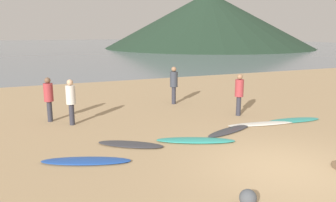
% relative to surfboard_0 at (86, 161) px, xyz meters
% --- Properties ---
extents(ground_plane, '(120.00, 120.00, 0.20)m').
position_rel_surfboard_0_xyz_m(ground_plane, '(4.29, 7.71, -0.14)').
color(ground_plane, tan).
rests_on(ground_plane, ground).
extents(ocean_water, '(140.00, 100.00, 0.01)m').
position_rel_surfboard_0_xyz_m(ocean_water, '(4.29, 63.20, -0.04)').
color(ocean_water, slate).
rests_on(ocean_water, ground).
extents(headland_hill, '(38.41, 38.41, 10.11)m').
position_rel_surfboard_0_xyz_m(headland_hill, '(30.90, 48.27, 5.02)').
color(headland_hill, '#1E3323').
rests_on(headland_hill, ground).
extents(surfboard_0, '(2.29, 1.35, 0.08)m').
position_rel_surfboard_0_xyz_m(surfboard_0, '(0.00, 0.00, 0.00)').
color(surfboard_0, '#1E479E').
rests_on(surfboard_0, ground).
extents(surfboard_1, '(1.91, 1.57, 0.08)m').
position_rel_surfboard_0_xyz_m(surfboard_1, '(1.39, 0.77, -0.00)').
color(surfboard_1, '#333338').
rests_on(surfboard_1, ground).
extents(surfboard_2, '(2.36, 1.48, 0.08)m').
position_rel_surfboard_0_xyz_m(surfboard_2, '(3.26, 0.35, 0.00)').
color(surfboard_2, teal).
rests_on(surfboard_2, ground).
extents(surfboard_3, '(2.13, 1.16, 0.07)m').
position_rel_surfboard_0_xyz_m(surfboard_3, '(4.77, 0.82, -0.01)').
color(surfboard_3, '#333338').
rests_on(surfboard_3, ground).
extents(surfboard_4, '(2.62, 0.90, 0.07)m').
position_rel_surfboard_0_xyz_m(surfboard_4, '(6.27, 1.06, -0.01)').
color(surfboard_4, silver).
rests_on(surfboard_4, ground).
extents(surfboard_5, '(2.13, 0.86, 0.07)m').
position_rel_surfboard_0_xyz_m(surfboard_5, '(7.65, 1.00, -0.01)').
color(surfboard_5, teal).
rests_on(surfboard_5, ground).
extents(person_0, '(0.33, 0.33, 1.62)m').
position_rel_surfboard_0_xyz_m(person_0, '(6.25, 2.49, 0.91)').
color(person_0, '#2D2D38').
rests_on(person_0, ground).
extents(person_1, '(0.34, 0.34, 1.67)m').
position_rel_surfboard_0_xyz_m(person_1, '(4.79, 5.36, 0.95)').
color(person_1, '#2D2D38').
rests_on(person_1, ground).
extents(person_2, '(0.32, 0.32, 1.61)m').
position_rel_surfboard_0_xyz_m(person_2, '(-0.53, 4.42, 0.91)').
color(person_2, '#2D2D38').
rests_on(person_2, ground).
extents(person_3, '(0.32, 0.32, 1.60)m').
position_rel_surfboard_0_xyz_m(person_3, '(0.14, 3.65, 0.91)').
color(person_3, '#2D2D38').
rests_on(person_3, ground).
extents(beach_rock_near, '(0.33, 0.33, 0.33)m').
position_rel_surfboard_0_xyz_m(beach_rock_near, '(2.44, -3.35, 0.12)').
color(beach_rock_near, '#484C51').
rests_on(beach_rock_near, ground).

